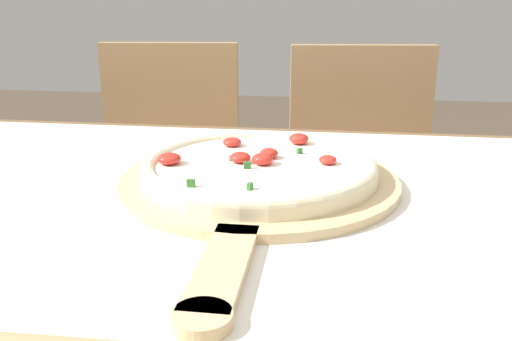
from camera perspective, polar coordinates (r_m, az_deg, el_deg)
name	(u,v)px	position (r m, az deg, el deg)	size (l,w,h in m)	color
dining_table	(208,289)	(0.71, -5.04, -12.31)	(1.43, 0.90, 0.75)	brown
towel_cloth	(206,212)	(0.66, -5.29, -4.33)	(1.35, 0.82, 0.00)	silver
pizza_peel	(257,185)	(0.72, 0.13, -1.53)	(0.38, 0.55, 0.01)	#D6B784
pizza	(259,167)	(0.73, 0.31, 0.36)	(0.32, 0.32, 0.04)	beige
chair_left	(169,182)	(1.53, -9.16, -1.21)	(0.44, 0.44, 0.88)	tan
chair_right	(361,191)	(1.47, 11.02, -2.14)	(0.44, 0.44, 0.88)	tan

